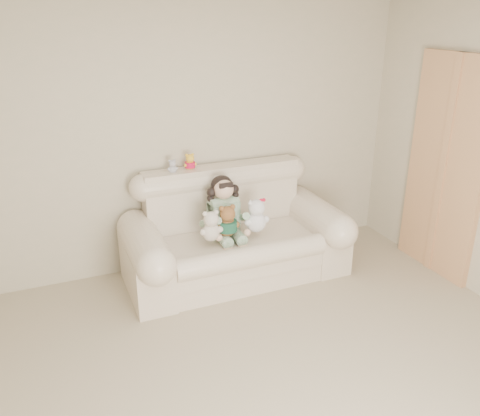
# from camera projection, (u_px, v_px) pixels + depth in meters

# --- Properties ---
(wall_back) EXTENTS (4.50, 0.00, 4.50)m
(wall_back) POSITION_uv_depth(u_px,v_px,m) (184.00, 138.00, 4.77)
(wall_back) COLOR #B3AB8E
(wall_back) RESTS_ON ground
(sofa) EXTENTS (2.10, 0.95, 1.03)m
(sofa) POSITION_uv_depth(u_px,v_px,m) (236.00, 227.00, 4.74)
(sofa) COLOR #FFEBCD
(sofa) RESTS_ON floor
(door_panel) EXTENTS (0.06, 0.90, 2.10)m
(door_panel) POSITION_uv_depth(u_px,v_px,m) (445.00, 168.00, 4.71)
(door_panel) COLOR #A97048
(door_panel) RESTS_ON floor
(seated_child) EXTENTS (0.42, 0.49, 0.60)m
(seated_child) POSITION_uv_depth(u_px,v_px,m) (224.00, 206.00, 4.70)
(seated_child) COLOR #35753C
(seated_child) RESTS_ON sofa
(brown_teddy) EXTENTS (0.26, 0.22, 0.36)m
(brown_teddy) POSITION_uv_depth(u_px,v_px,m) (227.00, 218.00, 4.54)
(brown_teddy) COLOR brown
(brown_teddy) RESTS_ON sofa
(white_cat) EXTENTS (0.30, 0.26, 0.39)m
(white_cat) POSITION_uv_depth(u_px,v_px,m) (256.00, 212.00, 4.63)
(white_cat) COLOR silver
(white_cat) RESTS_ON sofa
(cream_teddy) EXTENTS (0.27, 0.24, 0.34)m
(cream_teddy) POSITION_uv_depth(u_px,v_px,m) (211.00, 223.00, 4.45)
(cream_teddy) COLOR silver
(cream_teddy) RESTS_ON sofa
(yellow_mini_bear) EXTENTS (0.15, 0.13, 0.19)m
(yellow_mini_bear) POSITION_uv_depth(u_px,v_px,m) (190.00, 160.00, 4.74)
(yellow_mini_bear) COLOR yellow
(yellow_mini_bear) RESTS_ON sofa
(grey_mini_plush) EXTENTS (0.12, 0.11, 0.16)m
(grey_mini_plush) POSITION_uv_depth(u_px,v_px,m) (172.00, 165.00, 4.65)
(grey_mini_plush) COLOR #B1B0B7
(grey_mini_plush) RESTS_ON sofa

